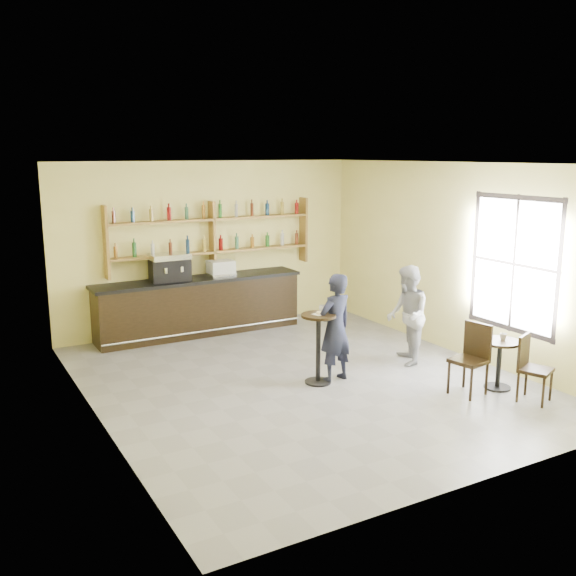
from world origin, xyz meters
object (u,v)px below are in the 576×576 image
man_main (335,328)px  cafe_table (499,364)px  espresso_machine (170,267)px  chair_west (469,360)px  chair_south (536,369)px  pastry_case (221,268)px  patron_second (407,315)px  bar_counter (199,306)px  pedestal_table (318,349)px

man_main → cafe_table: bearing=131.4°
espresso_machine → chair_west: 5.53m
chair_south → man_main: bearing=110.9°
pastry_case → patron_second: (1.81, -3.27, -0.41)m
bar_counter → cafe_table: bar_counter is taller
pedestal_table → bar_counter: bearing=99.3°
pastry_case → cafe_table: pastry_case is taller
pedestal_table → man_main: size_ratio=0.64×
pastry_case → cafe_table: 5.37m
espresso_machine → bar_counter: bearing=5.6°
pedestal_table → man_main: 0.40m
espresso_machine → chair_south: bearing=-53.1°
bar_counter → chair_south: (2.75, -5.41, -0.07)m
espresso_machine → pastry_case: size_ratio=1.45×
pastry_case → chair_west: size_ratio=0.48×
espresso_machine → man_main: size_ratio=0.43×
espresso_machine → patron_second: 4.34m
bar_counter → cafe_table: size_ratio=5.47×
pastry_case → patron_second: bearing=-54.6°
man_main → chair_south: man_main is taller
chair_south → patron_second: 2.22m
pedestal_table → chair_west: size_ratio=1.04×
cafe_table → patron_second: patron_second is taller
chair_south → pastry_case: bearing=90.4°
espresso_machine → pedestal_table: (1.09, -3.35, -0.79)m
patron_second → chair_south: bearing=41.6°
pastry_case → chair_south: (2.29, -5.41, -0.75)m
pedestal_table → chair_south: size_ratio=1.14×
pedestal_table → man_main: (0.27, -0.03, 0.29)m
bar_counter → chair_south: size_ratio=4.28×
cafe_table → pedestal_table: bearing=145.8°
bar_counter → man_main: bearing=-76.4°
pastry_case → man_main: bearing=-77.5°
espresso_machine → patron_second: patron_second is taller
pastry_case → pedestal_table: 3.42m
chair_west → patron_second: 1.52m
chair_south → espresso_machine: bearing=98.7°
espresso_machine → patron_second: (2.81, -3.27, -0.52)m
man_main → chair_west: 1.94m
chair_west → chair_south: chair_west is taller
patron_second → cafe_table: bearing=44.5°
cafe_table → chair_south: 0.61m
espresso_machine → man_main: bearing=-62.5°
cafe_table → bar_counter: bearing=119.3°
pedestal_table → cafe_table: (2.15, -1.46, -0.16)m
cafe_table → chair_south: chair_south is taller
chair_west → patron_second: patron_second is taller
chair_west → chair_south: bearing=32.0°
pedestal_table → patron_second: 1.74m
man_main → chair_west: bearing=122.6°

